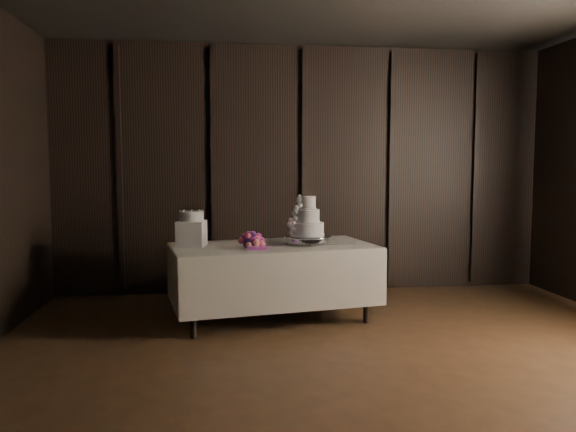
{
  "coord_description": "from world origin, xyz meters",
  "views": [
    {
      "loc": [
        -1.03,
        -3.33,
        1.54
      ],
      "look_at": [
        -0.36,
        2.19,
        1.05
      ],
      "focal_mm": 35.0,
      "sensor_mm": 36.0,
      "label": 1
    }
  ],
  "objects_px": {
    "wedding_cake": "(305,220)",
    "small_cake": "(191,216)",
    "bouquet": "(251,241)",
    "cake_stand": "(307,240)",
    "box_pedestal": "(192,234)",
    "display_table": "(273,279)"
  },
  "relations": [
    {
      "from": "wedding_cake",
      "to": "small_cake",
      "type": "xyz_separation_m",
      "value": [
        -1.12,
        0.03,
        0.05
      ]
    },
    {
      "from": "wedding_cake",
      "to": "bouquet",
      "type": "bearing_deg",
      "value": -178.08
    },
    {
      "from": "cake_stand",
      "to": "box_pedestal",
      "type": "relative_size",
      "value": 1.86
    },
    {
      "from": "cake_stand",
      "to": "bouquet",
      "type": "relative_size",
      "value": 1.21
    },
    {
      "from": "cake_stand",
      "to": "wedding_cake",
      "type": "xyz_separation_m",
      "value": [
        -0.03,
        -0.02,
        0.2
      ]
    },
    {
      "from": "display_table",
      "to": "box_pedestal",
      "type": "bearing_deg",
      "value": 168.24
    },
    {
      "from": "box_pedestal",
      "to": "cake_stand",
      "type": "bearing_deg",
      "value": -0.68
    },
    {
      "from": "cake_stand",
      "to": "display_table",
      "type": "bearing_deg",
      "value": -178.8
    },
    {
      "from": "cake_stand",
      "to": "small_cake",
      "type": "height_order",
      "value": "small_cake"
    },
    {
      "from": "bouquet",
      "to": "box_pedestal",
      "type": "distance_m",
      "value": 0.61
    },
    {
      "from": "wedding_cake",
      "to": "small_cake",
      "type": "bearing_deg",
      "value": 164.09
    },
    {
      "from": "display_table",
      "to": "cake_stand",
      "type": "xyz_separation_m",
      "value": [
        0.35,
        0.01,
        0.39
      ]
    },
    {
      "from": "box_pedestal",
      "to": "display_table",
      "type": "bearing_deg",
      "value": -1.5
    },
    {
      "from": "small_cake",
      "to": "bouquet",
      "type": "bearing_deg",
      "value": -18.11
    },
    {
      "from": "wedding_cake",
      "to": "box_pedestal",
      "type": "relative_size",
      "value": 1.52
    },
    {
      "from": "wedding_cake",
      "to": "box_pedestal",
      "type": "distance_m",
      "value": 1.13
    },
    {
      "from": "cake_stand",
      "to": "box_pedestal",
      "type": "bearing_deg",
      "value": 179.32
    },
    {
      "from": "wedding_cake",
      "to": "bouquet",
      "type": "xyz_separation_m",
      "value": [
        -0.54,
        -0.16,
        -0.18
      ]
    },
    {
      "from": "wedding_cake",
      "to": "bouquet",
      "type": "height_order",
      "value": "wedding_cake"
    },
    {
      "from": "display_table",
      "to": "box_pedestal",
      "type": "distance_m",
      "value": 0.93
    },
    {
      "from": "display_table",
      "to": "box_pedestal",
      "type": "relative_size",
      "value": 8.24
    },
    {
      "from": "cake_stand",
      "to": "wedding_cake",
      "type": "bearing_deg",
      "value": -150.26
    }
  ]
}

